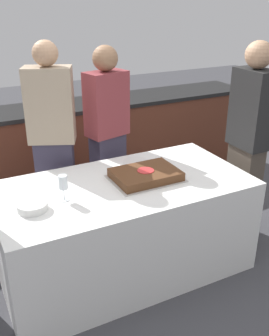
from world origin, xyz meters
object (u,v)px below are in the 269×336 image
(plate_stack, at_px, (32,206))
(person_standing_back, at_px, (53,143))
(person_cutting_cake, at_px, (107,137))
(wine_glass, at_px, (63,183))
(cake, at_px, (146,175))
(person_seated_right, at_px, (248,141))

(plate_stack, xyz_separation_m, person_standing_back, (0.36, 0.76, 0.10))
(plate_stack, distance_m, person_cutting_cake, 1.13)
(wine_glass, bearing_deg, cake, 3.68)
(cake, relative_size, plate_stack, 2.63)
(person_standing_back, bearing_deg, wine_glass, 102.39)
(wine_glass, bearing_deg, person_standing_back, 78.51)
(person_cutting_cake, distance_m, person_standing_back, 0.47)
(cake, bearing_deg, person_seated_right, 0.45)
(plate_stack, bearing_deg, wine_glass, 9.21)
(plate_stack, xyz_separation_m, wine_glass, (0.21, 0.03, 0.10))
(person_seated_right, bearing_deg, plate_stack, -87.37)
(wine_glass, height_order, person_seated_right, person_seated_right)
(cake, xyz_separation_m, plate_stack, (-0.83, -0.07, -0.01))
(person_cutting_cake, height_order, person_standing_back, person_standing_back)
(cake, height_order, plate_stack, cake)
(plate_stack, xyz_separation_m, person_cutting_cake, (0.83, 0.76, 0.08))
(wine_glass, relative_size, person_seated_right, 0.11)
(person_standing_back, bearing_deg, person_cutting_cake, -156.12)
(person_seated_right, bearing_deg, wine_glass, -88.28)
(wine_glass, height_order, person_standing_back, person_standing_back)
(cake, relative_size, person_seated_right, 0.30)
(plate_stack, relative_size, person_seated_right, 0.12)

